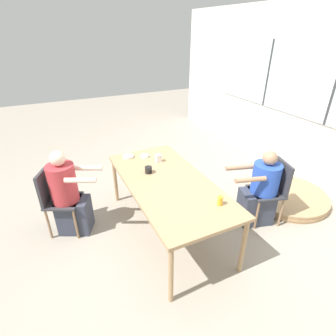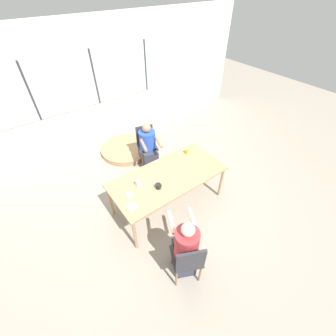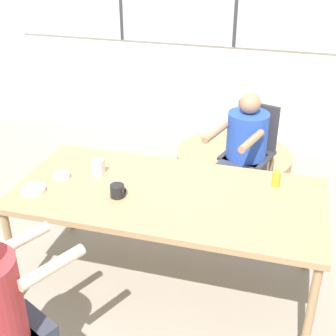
% 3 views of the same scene
% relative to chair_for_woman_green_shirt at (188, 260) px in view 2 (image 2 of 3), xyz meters
% --- Properties ---
extents(ground_plane, '(16.00, 16.00, 0.00)m').
position_rel_chair_for_woman_green_shirt_xyz_m(ground_plane, '(0.61, 1.27, -0.54)').
color(ground_plane, gray).
extents(wall_back_with_windows, '(8.40, 0.08, 2.80)m').
position_rel_chair_for_woman_green_shirt_xyz_m(wall_back_with_windows, '(0.61, 3.97, 0.88)').
color(wall_back_with_windows, white).
rests_on(wall_back_with_windows, ground_plane).
extents(dining_table, '(2.00, 0.95, 0.75)m').
position_rel_chair_for_woman_green_shirt_xyz_m(dining_table, '(0.61, 1.27, 0.16)').
color(dining_table, tan).
rests_on(dining_table, ground_plane).
extents(chair_for_woman_green_shirt, '(0.53, 0.53, 0.89)m').
position_rel_chair_for_woman_green_shirt_xyz_m(chair_for_woman_green_shirt, '(0.00, 0.00, 0.00)').
color(chair_for_woman_green_shirt, '#333338').
rests_on(chair_for_woman_green_shirt, ground_plane).
extents(chair_for_man_blue_shirt, '(0.50, 0.50, 0.89)m').
position_rel_chair_for_woman_green_shirt_xyz_m(chair_for_man_blue_shirt, '(1.01, 2.62, 0.00)').
color(chair_for_man_blue_shirt, '#333338').
rests_on(chair_for_man_blue_shirt, ground_plane).
extents(person_woman_green_shirt, '(0.55, 0.67, 1.14)m').
position_rel_chair_for_woman_green_shirt_xyz_m(person_woman_green_shirt, '(0.07, 0.15, -0.03)').
color(person_woman_green_shirt, '#333847').
rests_on(person_woman_green_shirt, ground_plane).
extents(person_man_blue_shirt, '(0.51, 0.71, 1.05)m').
position_rel_chair_for_woman_green_shirt_xyz_m(person_man_blue_shirt, '(0.96, 2.46, -0.07)').
color(person_man_blue_shirt, '#333847').
rests_on(person_man_blue_shirt, ground_plane).
extents(coffee_mug, '(0.10, 0.09, 0.08)m').
position_rel_chair_for_woman_green_shirt_xyz_m(coffee_mug, '(0.32, 1.14, 0.26)').
color(coffee_mug, black).
rests_on(coffee_mug, dining_table).
extents(juice_glass, '(0.06, 0.06, 0.10)m').
position_rel_chair_for_woman_green_shirt_xyz_m(juice_glass, '(1.28, 1.55, 0.26)').
color(juice_glass, gold).
rests_on(juice_glass, dining_table).
extents(milk_carton_small, '(0.07, 0.07, 0.11)m').
position_rel_chair_for_woman_green_shirt_xyz_m(milk_carton_small, '(0.09, 1.38, 0.27)').
color(milk_carton_small, silver).
rests_on(milk_carton_small, dining_table).
extents(bowl_white_shallow, '(0.11, 0.11, 0.03)m').
position_rel_chair_for_woman_green_shirt_xyz_m(bowl_white_shallow, '(-0.14, 1.26, 0.23)').
color(bowl_white_shallow, silver).
rests_on(bowl_white_shallow, dining_table).
extents(bowl_cereal, '(0.16, 0.16, 0.03)m').
position_rel_chair_for_woman_green_shirt_xyz_m(bowl_cereal, '(-0.23, 1.04, 0.23)').
color(bowl_cereal, silver).
rests_on(bowl_cereal, dining_table).
extents(folded_table_stack, '(1.21, 1.21, 0.12)m').
position_rel_chair_for_woman_green_shirt_xyz_m(folded_table_stack, '(0.79, 3.24, -0.48)').
color(folded_table_stack, tan).
rests_on(folded_table_stack, ground_plane).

